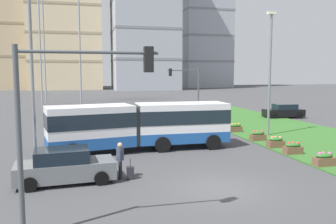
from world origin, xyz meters
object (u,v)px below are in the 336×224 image
Objects in this scene: flower_planter_0 at (324,159)px; traffic_light_far_right at (188,85)px; rolling_suitcase at (130,173)px; streetlight_left at (32,68)px; articulated_bus at (141,125)px; apartment_tower_west at (1,11)px; flower_planter_2 at (276,142)px; apartment_tower_centre at (144,3)px; traffic_light_near_left at (68,105)px; flower_planter_4 at (235,128)px; flower_planter_3 at (258,136)px; streetlight_median at (270,69)px; apartment_tower_westcentre at (65,8)px; pedestrian_crossing at (120,158)px; car_black_sedan at (284,111)px; apartment_tower_eastcentre at (204,13)px; car_grey_wagon at (65,166)px; flower_planter_1 at (293,148)px.

flower_planter_0 is 0.20× the size of traffic_light_far_right.
streetlight_left reaches higher than rolling_suitcase.
articulated_bus is 106.49m from apartment_tower_west.
apartment_tower_centre is (6.50, 88.94, 26.18)m from flower_planter_2.
traffic_light_near_left is at bearing -115.58° from rolling_suitcase.
flower_planter_0 is at bearing -90.00° from flower_planter_4.
flower_planter_3 is (0.00, 2.46, 0.00)m from flower_planter_2.
apartment_tower_westcentre is (-19.30, 91.77, 19.84)m from streetlight_median.
apartment_tower_centre is (43.29, -12.83, 2.10)m from apartment_tower_west.
articulated_bus reaches higher than flower_planter_0.
pedestrian_crossing reaches higher than rolling_suitcase.
traffic_light_near_left is at bearing -77.90° from apartment_tower_west.
apartment_tower_west reaches higher than streetlight_left.
flower_planter_0 is 4.86m from flower_planter_2.
flower_planter_4 is 5.63m from streetlight_median.
car_black_sedan is at bearing 43.76° from rolling_suitcase.
articulated_bus is 12.37× the size of rolling_suitcase.
traffic_light_far_right is at bearing 65.67° from traffic_light_near_left.
rolling_suitcase is 0.17× the size of traffic_light_near_left.
apartment_tower_west is (-36.79, 99.31, 24.08)m from flower_planter_3.
streetlight_median is (10.74, 2.81, 3.66)m from articulated_bus.
apartment_tower_eastcentre is at bearing 9.28° from apartment_tower_westcentre.
articulated_bus is 97.83m from apartment_tower_westcentre.
apartment_tower_west is at bearing 163.49° from apartment_tower_centre.
flower_planter_4 is 0.20× the size of traffic_light_far_right.
flower_planter_0 is 105.45m from apartment_tower_westcentre.
car_black_sedan is 79.00m from apartment_tower_centre.
flower_planter_0 is 0.11× the size of streetlight_median.
apartment_tower_west is at bearing 110.33° from flower_planter_3.
traffic_light_near_left is at bearing -136.25° from flower_planter_3.
flower_planter_0 is at bearing -36.08° from articulated_bus.
apartment_tower_west is at bearing 163.87° from apartment_tower_westcentre.
apartment_tower_centre reaches higher than car_grey_wagon.
apartment_tower_centre reaches higher than rolling_suitcase.
car_grey_wagon is 3.02m from rolling_suitcase.
apartment_tower_centre is at bearing 78.01° from car_grey_wagon.
traffic_light_near_left reaches higher than car_black_sedan.
apartment_tower_westcentre reaches higher than apartment_tower_west.
car_black_sedan is 29.52m from car_grey_wagon.
apartment_tower_centre reaches higher than flower_planter_3.
traffic_light_far_right reaches higher than flower_planter_1.
car_grey_wagon is 17.21m from flower_planter_4.
flower_planter_0 is 11.31m from flower_planter_4.
apartment_tower_eastcentre is at bearing 65.62° from streetlight_left.
traffic_light_far_right is at bearing 97.03° from flower_planter_3.
apartment_tower_west is 0.92× the size of apartment_tower_centre.
traffic_light_far_right is 0.11× the size of apartment_tower_west.
traffic_light_far_right is (11.30, 25.00, -0.23)m from traffic_light_near_left.
car_black_sedan is at bearing 34.92° from articulated_bus.
apartment_tower_centre is at bearing 79.50° from pedestrian_crossing.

